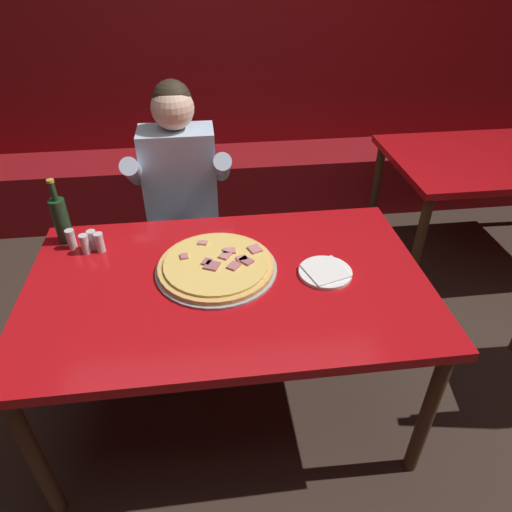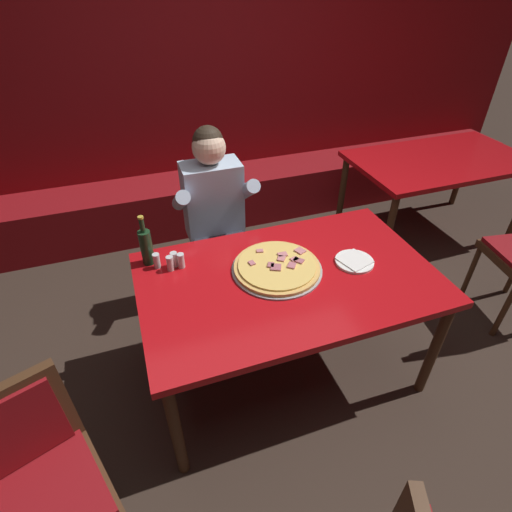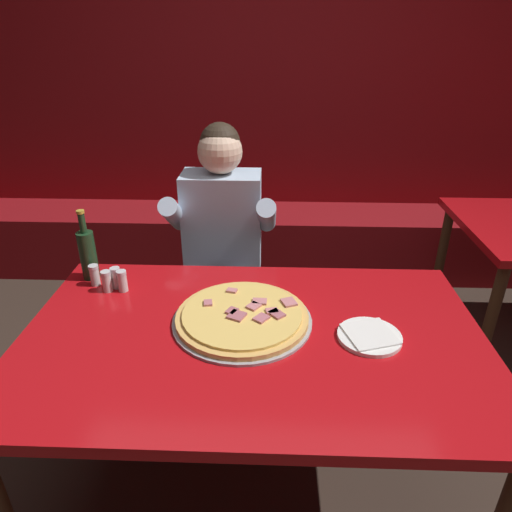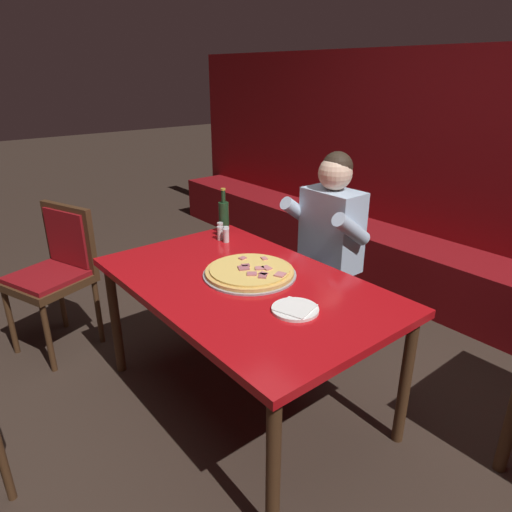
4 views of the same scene
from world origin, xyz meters
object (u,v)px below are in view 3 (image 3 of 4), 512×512
at_px(beer_bottle, 88,253).
at_px(shaker_parmesan, 122,282).
at_px(shaker_oregano, 107,282).
at_px(shaker_black_pepper, 95,276).
at_px(main_dining_table, 253,350).
at_px(shaker_red_pepper_flakes, 116,279).
at_px(pizza, 242,317).
at_px(diner_seated_blue_shirt, 221,245).
at_px(plate_white_paper, 369,336).

relative_size(beer_bottle, shaker_parmesan, 3.40).
height_order(shaker_oregano, shaker_parmesan, same).
height_order(shaker_black_pepper, shaker_oregano, same).
bearing_deg(main_dining_table, shaker_red_pepper_flakes, 152.42).
bearing_deg(main_dining_table, shaker_parmesan, 153.05).
height_order(pizza, shaker_black_pepper, shaker_black_pepper).
bearing_deg(shaker_oregano, beer_bottle, 134.45).
distance_m(main_dining_table, diner_seated_blue_shirt, 0.79).
xyz_separation_m(main_dining_table, beer_bottle, (-0.67, 0.36, 0.18)).
xyz_separation_m(pizza, shaker_oregano, (-0.53, 0.19, 0.02)).
height_order(beer_bottle, shaker_oregano, beer_bottle).
height_order(shaker_oregano, diner_seated_blue_shirt, diner_seated_blue_shirt).
xyz_separation_m(main_dining_table, shaker_parmesan, (-0.51, 0.26, 0.11)).
height_order(plate_white_paper, beer_bottle, beer_bottle).
height_order(pizza, plate_white_paper, pizza).
xyz_separation_m(plate_white_paper, shaker_red_pepper_flakes, (-0.93, 0.29, 0.03)).
height_order(main_dining_table, shaker_parmesan, shaker_parmesan).
relative_size(main_dining_table, plate_white_paper, 7.36).
bearing_deg(beer_bottle, pizza, -24.50).
xyz_separation_m(main_dining_table, pizza, (-0.04, 0.07, 0.09)).
bearing_deg(diner_seated_blue_shirt, shaker_red_pepper_flakes, -126.21).
bearing_deg(shaker_red_pepper_flakes, shaker_black_pepper, 168.96).
xyz_separation_m(shaker_black_pepper, diner_seated_blue_shirt, (0.45, 0.47, -0.08)).
xyz_separation_m(shaker_black_pepper, shaker_red_pepper_flakes, (0.09, -0.02, 0.00)).
bearing_deg(shaker_oregano, shaker_red_pepper_flakes, 47.32).
relative_size(main_dining_table, pizza, 3.20).
height_order(main_dining_table, shaker_black_pepper, shaker_black_pepper).
bearing_deg(diner_seated_blue_shirt, beer_bottle, -139.60).
xyz_separation_m(beer_bottle, shaker_parmesan, (0.16, -0.10, -0.07)).
bearing_deg(main_dining_table, diner_seated_blue_shirt, 103.68).
relative_size(plate_white_paper, shaker_oregano, 2.44).
relative_size(pizza, shaker_red_pepper_flakes, 5.61).
distance_m(shaker_oregano, shaker_parmesan, 0.06).
bearing_deg(shaker_parmesan, beer_bottle, 148.33).
bearing_deg(shaker_black_pepper, shaker_oregano, -35.81).
xyz_separation_m(plate_white_paper, beer_bottle, (-1.06, 0.37, 0.10)).
relative_size(pizza, shaker_oregano, 5.61).
distance_m(main_dining_table, shaker_black_pepper, 0.71).
distance_m(shaker_black_pepper, diner_seated_blue_shirt, 0.65).
bearing_deg(shaker_oregano, plate_white_paper, -15.57).
bearing_deg(shaker_oregano, main_dining_table, -24.13).
distance_m(shaker_black_pepper, shaker_parmesan, 0.13).
relative_size(main_dining_table, shaker_red_pepper_flakes, 17.96).
bearing_deg(shaker_red_pepper_flakes, shaker_oregano, -132.68).
bearing_deg(main_dining_table, plate_white_paper, -1.56).
height_order(pizza, beer_bottle, beer_bottle).
bearing_deg(plate_white_paper, main_dining_table, 178.44).
xyz_separation_m(pizza, shaker_parmesan, (-0.47, 0.19, 0.02)).
bearing_deg(main_dining_table, pizza, 118.37).
bearing_deg(shaker_oregano, shaker_black_pepper, 144.19).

